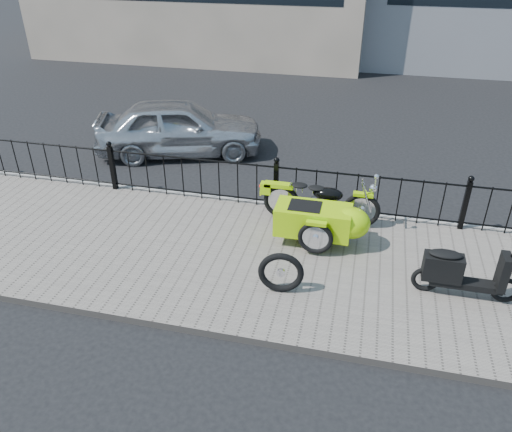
% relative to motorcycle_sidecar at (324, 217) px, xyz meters
% --- Properties ---
extents(ground, '(120.00, 120.00, 0.00)m').
position_rel_motorcycle_sidecar_xyz_m(ground, '(-1.06, -0.31, -0.59)').
color(ground, black).
rests_on(ground, ground).
extents(sidewalk, '(30.00, 3.80, 0.12)m').
position_rel_motorcycle_sidecar_xyz_m(sidewalk, '(-1.06, -0.81, -0.53)').
color(sidewalk, '#6E655D').
rests_on(sidewalk, ground).
extents(curb, '(30.00, 0.10, 0.12)m').
position_rel_motorcycle_sidecar_xyz_m(curb, '(-1.06, 1.13, -0.53)').
color(curb, gray).
rests_on(curb, ground).
extents(iron_fence, '(14.11, 0.11, 1.08)m').
position_rel_motorcycle_sidecar_xyz_m(iron_fence, '(-1.06, 0.99, -0.01)').
color(iron_fence, black).
rests_on(iron_fence, sidewalk).
extents(motorcycle_sidecar, '(2.28, 1.47, 0.98)m').
position_rel_motorcycle_sidecar_xyz_m(motorcycle_sidecar, '(0.00, 0.00, 0.00)').
color(motorcycle_sidecar, black).
rests_on(motorcycle_sidecar, sidewalk).
extents(scooter, '(1.57, 0.46, 1.06)m').
position_rel_motorcycle_sidecar_xyz_m(scooter, '(2.15, -1.08, -0.06)').
color(scooter, black).
rests_on(scooter, sidewalk).
extents(spare_tire, '(0.71, 0.18, 0.70)m').
position_rel_motorcycle_sidecar_xyz_m(spare_tire, '(-0.46, -1.62, -0.12)').
color(spare_tire, black).
rests_on(spare_tire, sidewalk).
extents(sedan_car, '(4.36, 2.80, 1.38)m').
position_rel_motorcycle_sidecar_xyz_m(sedan_car, '(-3.99, 3.41, 0.10)').
color(sedan_car, '#ADAFB4').
rests_on(sedan_car, ground).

